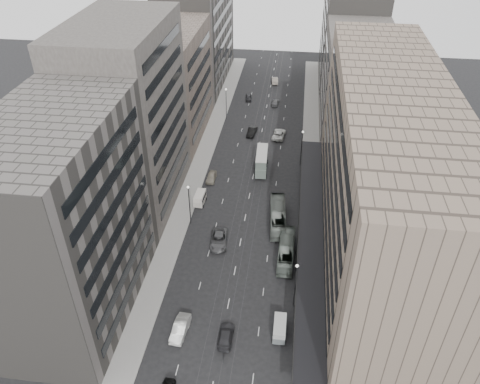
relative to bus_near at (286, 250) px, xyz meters
The scene contains 29 objects.
ground 9.75m from the bus_near, 146.83° to the right, with size 220.00×220.00×0.00m, color black.
sidewalk_right 32.49m from the bus_near, 83.04° to the left, with size 4.00×125.00×0.15m, color gray.
sidewalk_left 37.99m from the bus_near, 121.91° to the left, with size 4.00×125.00×0.15m, color gray.
department_store 19.18m from the bus_near, 11.51° to the left, with size 19.20×60.00×30.00m.
building_right_mid 49.74m from the bus_near, 73.96° to the left, with size 15.00×28.00×24.00m, color #46423D.
building_right_far 78.89m from the bus_near, 80.07° to the left, with size 15.00×32.00×28.00m, color #595550.
building_left_a 35.12m from the bus_near, 155.82° to the right, with size 15.00×28.00×30.00m, color #595550.
building_left_b 36.10m from the bus_near, 155.10° to the left, with size 15.00×26.00×34.00m, color #46423D.
building_left_c 51.52m from the bus_near, 125.98° to the left, with size 15.00×28.00×25.00m, color #78685D.
building_left_d 80.41m from the bus_near, 111.85° to the left, with size 15.00×38.00×28.00m, color #595550.
lamp_right_near 11.05m from the bus_near, 80.98° to the right, with size 0.44×0.44×8.32m.
lamp_right_far 30.00m from the bus_near, 86.86° to the left, with size 0.44×0.44×8.32m.
lamp_left_near 19.36m from the bus_near, 159.27° to the left, with size 0.44×0.44×8.32m.
lamp_left_far 52.94m from the bus_near, 109.66° to the left, with size 0.44×0.44×8.32m.
bus_near is the anchor object (origin of this frame).
bus_far 9.07m from the bus_near, 102.64° to the left, with size 2.69×11.50×3.20m, color gray.
double_decker 27.19m from the bus_near, 103.99° to the left, with size 2.78×8.21×4.45m.
vw_microbus 15.82m from the bus_near, 90.52° to the right, with size 1.91×4.14×2.23m.
panel_van 21.59m from the bus_near, 143.11° to the left, with size 2.02×3.87×2.39m.
sedan_1 22.28m from the bus_near, 128.93° to the right, with size 1.81×5.18×1.71m, color silver.
sedan_2 11.92m from the bus_near, behind, with size 2.81×6.09×1.69m, color #515153.
sedan_3 19.15m from the bus_near, 113.01° to the right, with size 2.03×4.98×1.45m, color #2B2B2E.
sedan_4 27.00m from the bus_near, 127.87° to the left, with size 1.81×4.49×1.53m, color gray.
sedan_5 43.41m from the bus_near, 103.76° to the left, with size 1.74×4.99×1.65m, color black.
sedan_6 41.87m from the bus_near, 95.13° to the left, with size 2.77×6.00×1.67m, color silver.
sedan_7 60.30m from the bus_near, 95.58° to the left, with size 1.86×4.59×1.33m, color #555557.
sedan_8 63.63m from the bus_near, 102.22° to the left, with size 1.65×4.10×1.40m, color #27272A.
sedan_9 75.65m from the bus_near, 95.33° to the left, with size 1.75×5.01×1.65m, color #A59889.
pedestrian 21.53m from the bus_near, 84.32° to the right, with size 0.74×0.48×2.02m, color black.
Camera 1 is at (7.87, -53.01, 54.39)m, focal length 35.00 mm.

